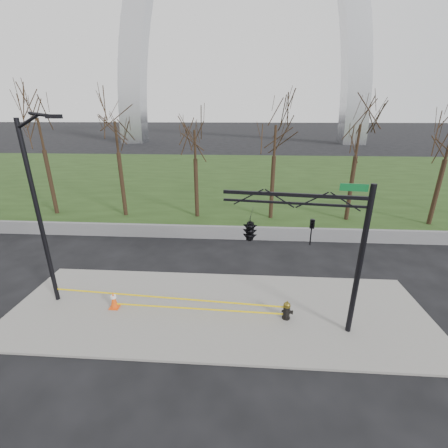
# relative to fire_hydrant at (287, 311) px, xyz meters

# --- Properties ---
(ground) EXTENTS (500.00, 500.00, 0.00)m
(ground) POSITION_rel_fire_hydrant_xyz_m (-2.92, 0.43, -0.48)
(ground) COLOR black
(ground) RESTS_ON ground
(sidewalk) EXTENTS (18.00, 6.00, 0.10)m
(sidewalk) POSITION_rel_fire_hydrant_xyz_m (-2.92, 0.43, -0.43)
(sidewalk) COLOR gray
(sidewalk) RESTS_ON ground
(grass_strip) EXTENTS (120.00, 40.00, 0.06)m
(grass_strip) POSITION_rel_fire_hydrant_xyz_m (-2.92, 30.43, -0.45)
(grass_strip) COLOR #1E3212
(grass_strip) RESTS_ON ground
(guardrail) EXTENTS (60.00, 0.30, 0.90)m
(guardrail) POSITION_rel_fire_hydrant_xyz_m (-2.92, 8.43, -0.03)
(guardrail) COLOR #59595B
(guardrail) RESTS_ON ground
(gateway_arch) EXTENTS (66.00, 6.00, 65.00)m
(gateway_arch) POSITION_rel_fire_hydrant_xyz_m (-2.92, 75.43, 32.02)
(gateway_arch) COLOR #BBBDC2
(gateway_arch) RESTS_ON ground
(tree_row) EXTENTS (46.51, 4.00, 8.39)m
(tree_row) POSITION_rel_fire_hydrant_xyz_m (-2.66, 12.43, 3.71)
(tree_row) COLOR black
(tree_row) RESTS_ON ground
(fire_hydrant) EXTENTS (0.52, 0.34, 0.83)m
(fire_hydrant) POSITION_rel_fire_hydrant_xyz_m (0.00, 0.00, 0.00)
(fire_hydrant) COLOR black
(fire_hydrant) RESTS_ON sidewalk
(traffic_cone) EXTENTS (0.41, 0.41, 0.79)m
(traffic_cone) POSITION_rel_fire_hydrant_xyz_m (-7.46, 0.24, 0.01)
(traffic_cone) COLOR #E8480C
(traffic_cone) RESTS_ON sidewalk
(street_light) EXTENTS (2.30, 0.97, 8.21)m
(street_light) POSITION_rel_fire_hydrant_xyz_m (-10.13, 0.61, 4.21)
(street_light) COLOR black
(street_light) RESTS_ON ground
(traffic_signal_mast) EXTENTS (5.07, 2.53, 6.00)m
(traffic_signal_mast) POSITION_rel_fire_hydrant_xyz_m (-0.88, -0.18, 3.66)
(traffic_signal_mast) COLOR black
(traffic_signal_mast) RESTS_ON ground
(caution_tape) EXTENTS (10.33, 0.69, 0.43)m
(caution_tape) POSITION_rel_fire_hydrant_xyz_m (-4.57, 0.25, 0.02)
(caution_tape) COLOR yellow
(caution_tape) RESTS_ON ground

